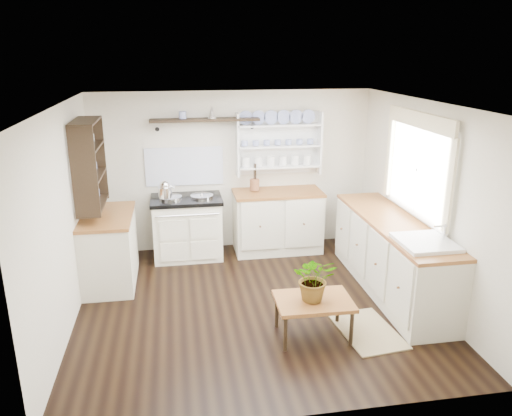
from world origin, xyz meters
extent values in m
cube|color=black|center=(0.00, 0.00, 0.00)|extent=(4.00, 3.80, 0.01)
cube|color=beige|center=(0.00, 1.90, 1.15)|extent=(4.00, 0.02, 2.30)
cube|color=beige|center=(2.00, 0.00, 1.15)|extent=(0.02, 3.80, 2.30)
cube|color=beige|center=(-2.00, 0.00, 1.15)|extent=(0.02, 3.80, 2.30)
cube|color=white|center=(0.00, 0.00, 2.30)|extent=(4.00, 3.80, 0.01)
cube|color=white|center=(1.96, 0.15, 1.50)|extent=(0.04, 1.40, 1.00)
cube|color=white|center=(1.94, 0.15, 1.50)|extent=(0.02, 1.50, 1.10)
cube|color=beige|center=(1.92, 0.15, 2.08)|extent=(0.04, 1.55, 0.18)
cube|color=white|center=(-0.71, 1.57, 0.41)|extent=(0.94, 0.61, 0.83)
cube|color=black|center=(-0.71, 1.57, 0.85)|extent=(0.98, 0.65, 0.05)
cylinder|color=silver|center=(-0.92, 1.57, 0.89)|extent=(0.32, 0.32, 0.03)
cylinder|color=silver|center=(-0.49, 1.57, 0.89)|extent=(0.32, 0.32, 0.03)
cylinder|color=silver|center=(-0.71, 1.22, 0.73)|extent=(0.85, 0.02, 0.02)
cube|color=beige|center=(0.60, 1.60, 0.44)|extent=(1.25, 0.60, 0.88)
cube|color=brown|center=(0.60, 1.60, 0.88)|extent=(1.27, 0.63, 0.04)
cube|color=beige|center=(1.70, 0.10, 0.44)|extent=(0.60, 2.40, 0.88)
cube|color=brown|center=(1.70, 0.10, 0.88)|extent=(0.62, 2.43, 0.04)
cube|color=white|center=(1.70, -0.65, 0.80)|extent=(0.55, 0.60, 0.28)
cylinder|color=silver|center=(1.90, -0.65, 1.00)|extent=(0.02, 0.02, 0.22)
cube|color=beige|center=(-1.70, 0.90, 0.44)|extent=(0.60, 1.10, 0.88)
cube|color=brown|center=(-1.70, 0.90, 0.88)|extent=(0.62, 1.13, 0.04)
cube|color=white|center=(0.65, 1.88, 1.55)|extent=(1.20, 0.03, 0.90)
cube|color=white|center=(0.65, 1.79, 1.55)|extent=(1.20, 0.22, 0.02)
cylinder|color=navy|center=(0.65, 1.80, 1.82)|extent=(0.20, 0.02, 0.20)
cube|color=black|center=(-0.40, 1.77, 1.92)|extent=(1.50, 0.24, 0.04)
cone|color=black|center=(-1.05, 1.84, 1.81)|extent=(0.06, 0.20, 0.06)
cone|color=black|center=(0.25, 1.84, 1.81)|extent=(0.06, 0.20, 0.06)
cube|color=black|center=(-1.84, 0.90, 1.55)|extent=(0.28, 0.80, 1.05)
cylinder|color=brown|center=(0.28, 1.68, 0.99)|extent=(0.14, 0.14, 0.16)
cube|color=brown|center=(0.48, -0.76, 0.40)|extent=(0.78, 0.57, 0.04)
cylinder|color=black|center=(0.14, -0.98, 0.19)|extent=(0.04, 0.04, 0.38)
cylinder|color=black|center=(0.15, -0.53, 0.19)|extent=(0.04, 0.04, 0.38)
cylinder|color=black|center=(0.81, -0.99, 0.19)|extent=(0.04, 0.04, 0.38)
cylinder|color=black|center=(0.82, -0.54, 0.19)|extent=(0.04, 0.04, 0.38)
imported|color=#3F7233|center=(0.48, -0.76, 0.66)|extent=(0.50, 0.45, 0.48)
cube|color=#796146|center=(1.08, -0.78, 0.01)|extent=(0.64, 0.90, 0.02)
camera|label=1|loc=(-0.84, -5.13, 2.83)|focal=35.00mm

